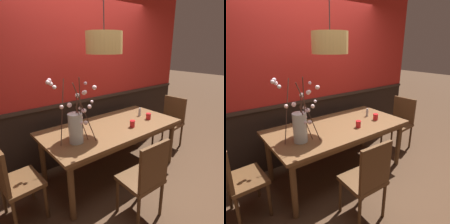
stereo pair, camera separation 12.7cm
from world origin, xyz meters
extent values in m
plane|color=#4C3321|center=(0.00, 0.00, 0.00)|extent=(24.00, 24.00, 0.00)
cube|color=black|center=(0.00, 0.72, 0.49)|extent=(4.47, 0.12, 0.97)
cube|color=#31241E|center=(0.00, 0.71, 0.99)|extent=(4.47, 0.14, 0.05)
cube|color=#B2231E|center=(0.00, 0.72, 1.91)|extent=(4.47, 0.12, 1.87)
cube|color=brown|center=(0.00, 0.00, 0.73)|extent=(1.95, 0.97, 0.04)
cube|color=brown|center=(0.00, 0.00, 0.68)|extent=(1.84, 0.87, 0.08)
cylinder|color=brown|center=(-0.88, -0.40, 0.36)|extent=(0.07, 0.07, 0.72)
cylinder|color=brown|center=(0.88, -0.40, 0.36)|extent=(0.07, 0.07, 0.72)
cylinder|color=brown|center=(-0.88, 0.40, 0.36)|extent=(0.07, 0.07, 0.72)
cylinder|color=brown|center=(0.88, 0.40, 0.36)|extent=(0.07, 0.07, 0.72)
cube|color=brown|center=(-1.27, -0.02, 0.45)|extent=(0.41, 0.47, 0.04)
cube|color=brown|center=(-1.44, -0.03, 0.70)|extent=(0.06, 0.43, 0.46)
cylinder|color=#492F1A|center=(-1.12, 0.19, 0.21)|extent=(0.04, 0.04, 0.42)
cylinder|color=#492F1A|center=(-1.10, -0.20, 0.21)|extent=(0.04, 0.04, 0.42)
cylinder|color=#492F1A|center=(-1.44, 0.17, 0.21)|extent=(0.04, 0.04, 0.42)
cylinder|color=#492F1A|center=(-1.42, -0.22, 0.21)|extent=(0.04, 0.04, 0.42)
cube|color=brown|center=(-0.27, 0.85, 0.45)|extent=(0.44, 0.44, 0.04)
cube|color=brown|center=(-0.27, 1.05, 0.67)|extent=(0.42, 0.04, 0.41)
cylinder|color=#492F1A|center=(-0.08, 0.67, 0.21)|extent=(0.04, 0.04, 0.43)
cylinder|color=#492F1A|center=(-0.46, 0.67, 0.21)|extent=(0.04, 0.04, 0.43)
cylinder|color=#492F1A|center=(-0.08, 1.04, 0.21)|extent=(0.04, 0.04, 0.43)
cylinder|color=#492F1A|center=(-0.46, 1.04, 0.21)|extent=(0.04, 0.04, 0.43)
cube|color=brown|center=(1.34, -0.01, 0.45)|extent=(0.45, 0.49, 0.04)
cube|color=brown|center=(1.53, 0.00, 0.70)|extent=(0.07, 0.43, 0.45)
cylinder|color=#492F1A|center=(1.19, -0.22, 0.21)|extent=(0.04, 0.04, 0.43)
cylinder|color=#492F1A|center=(1.15, 0.17, 0.21)|extent=(0.04, 0.04, 0.43)
cylinder|color=#492F1A|center=(1.53, -0.19, 0.21)|extent=(0.04, 0.04, 0.43)
cylinder|color=#492F1A|center=(1.50, 0.20, 0.21)|extent=(0.04, 0.04, 0.43)
cube|color=brown|center=(0.24, 0.84, 0.44)|extent=(0.49, 0.43, 0.04)
cube|color=brown|center=(0.23, 1.02, 0.71)|extent=(0.43, 0.08, 0.49)
cylinder|color=#492F1A|center=(0.46, 0.70, 0.21)|extent=(0.04, 0.04, 0.42)
cylinder|color=#492F1A|center=(0.06, 0.66, 0.21)|extent=(0.04, 0.04, 0.42)
cylinder|color=#492F1A|center=(0.42, 1.03, 0.21)|extent=(0.04, 0.04, 0.42)
cylinder|color=#492F1A|center=(0.03, 0.99, 0.21)|extent=(0.04, 0.04, 0.42)
cube|color=brown|center=(-0.27, -0.80, 0.46)|extent=(0.42, 0.41, 0.04)
cube|color=brown|center=(-0.28, -0.98, 0.71)|extent=(0.39, 0.05, 0.47)
cylinder|color=#492F1A|center=(-0.44, -0.63, 0.22)|extent=(0.04, 0.04, 0.43)
cylinder|color=#492F1A|center=(-0.09, -0.64, 0.22)|extent=(0.04, 0.04, 0.43)
cylinder|color=#492F1A|center=(-0.45, -0.96, 0.22)|extent=(0.04, 0.04, 0.43)
cylinder|color=#492F1A|center=(-0.10, -0.97, 0.22)|extent=(0.04, 0.04, 0.43)
cylinder|color=silver|center=(-0.64, -0.12, 0.93)|extent=(0.17, 0.17, 0.35)
cylinder|color=silver|center=(-0.64, -0.12, 0.80)|extent=(0.15, 0.15, 0.08)
cylinder|color=#472D23|center=(-0.63, -0.10, 1.00)|extent=(0.12, 0.03, 0.48)
sphere|color=#FFD3E0|center=(-0.61, -0.10, 1.06)|extent=(0.03, 0.03, 0.03)
sphere|color=#FCD0D4|center=(-0.67, -0.06, 1.20)|extent=(0.05, 0.05, 0.05)
sphere|color=#F6C7DC|center=(-0.62, -0.05, 1.03)|extent=(0.05, 0.05, 0.05)
cylinder|color=#472D23|center=(-0.61, -0.10, 1.03)|extent=(0.02, 0.08, 0.55)
sphere|color=silver|center=(-0.58, -0.14, 1.16)|extent=(0.03, 0.03, 0.03)
sphere|color=#F6D5D5|center=(-0.58, -0.10, 1.30)|extent=(0.05, 0.05, 0.05)
sphere|color=#F8C7D9|center=(-0.63, -0.10, 1.01)|extent=(0.05, 0.05, 0.05)
cylinder|color=#472D23|center=(-0.58, -0.14, 1.14)|extent=(0.11, 0.18, 0.77)
sphere|color=white|center=(-0.52, -0.15, 1.33)|extent=(0.05, 0.05, 0.05)
sphere|color=#FFC5D9|center=(-0.50, -0.15, 1.44)|extent=(0.04, 0.04, 0.04)
sphere|color=#F7CDD0|center=(-0.53, -0.18, 1.35)|extent=(0.05, 0.05, 0.05)
cylinder|color=#472D23|center=(-0.74, -0.01, 1.12)|extent=(0.18, 0.17, 0.72)
sphere|color=#FFCDE2|center=(-0.82, 0.08, 1.47)|extent=(0.05, 0.05, 0.05)
sphere|color=white|center=(-0.80, 0.08, 1.43)|extent=(0.04, 0.04, 0.04)
sphere|color=silver|center=(-0.84, 0.06, 1.45)|extent=(0.05, 0.05, 0.05)
sphere|color=#FFD5D1|center=(-0.73, 0.00, 1.17)|extent=(0.05, 0.05, 0.05)
sphere|color=white|center=(-0.78, 0.04, 1.40)|extent=(0.04, 0.04, 0.04)
cylinder|color=#472D23|center=(-0.58, -0.18, 0.99)|extent=(0.18, 0.06, 0.46)
sphere|color=#FCCEDD|center=(-0.58, -0.17, 1.06)|extent=(0.03, 0.03, 0.03)
sphere|color=silver|center=(-0.60, -0.24, 1.16)|extent=(0.04, 0.04, 0.04)
sphere|color=white|center=(-0.55, -0.20, 1.00)|extent=(0.05, 0.05, 0.05)
sphere|color=silver|center=(-0.58, -0.22, 1.15)|extent=(0.05, 0.05, 0.05)
sphere|color=#F6C5CF|center=(-0.58, -0.21, 1.15)|extent=(0.04, 0.04, 0.04)
sphere|color=silver|center=(-0.61, -0.19, 1.01)|extent=(0.04, 0.04, 0.04)
cylinder|color=#472D23|center=(-0.58, -0.25, 1.12)|extent=(0.29, 0.04, 0.73)
sphere|color=#FED4D7|center=(-0.54, -0.37, 1.43)|extent=(0.05, 0.05, 0.05)
sphere|color=#FDD7D9|center=(-0.58, -0.33, 1.23)|extent=(0.04, 0.04, 0.04)
sphere|color=silver|center=(-0.54, -0.33, 1.27)|extent=(0.03, 0.03, 0.03)
cylinder|color=red|center=(0.19, -0.21, 0.80)|extent=(0.07, 0.07, 0.10)
torus|color=red|center=(0.19, -0.21, 0.85)|extent=(0.07, 0.07, 0.01)
cylinder|color=silver|center=(0.19, -0.21, 0.79)|extent=(0.05, 0.05, 0.05)
cylinder|color=red|center=(0.60, -0.15, 0.80)|extent=(0.07, 0.07, 0.09)
torus|color=red|center=(0.60, -0.15, 0.84)|extent=(0.08, 0.08, 0.01)
cylinder|color=silver|center=(0.60, -0.15, 0.79)|extent=(0.05, 0.05, 0.05)
cylinder|color=#ADADB2|center=(0.61, 0.05, 0.81)|extent=(0.04, 0.04, 0.11)
cylinder|color=beige|center=(0.61, 0.05, 0.87)|extent=(0.03, 0.03, 0.02)
cylinder|color=tan|center=(-0.12, 0.01, 1.86)|extent=(0.44, 0.44, 0.26)
sphere|color=#F9EAB7|center=(-0.12, 0.01, 1.82)|extent=(0.14, 0.14, 0.14)
camera|label=1|loc=(-1.66, -2.00, 1.83)|focal=32.03mm
camera|label=2|loc=(-1.56, -2.08, 1.83)|focal=32.03mm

